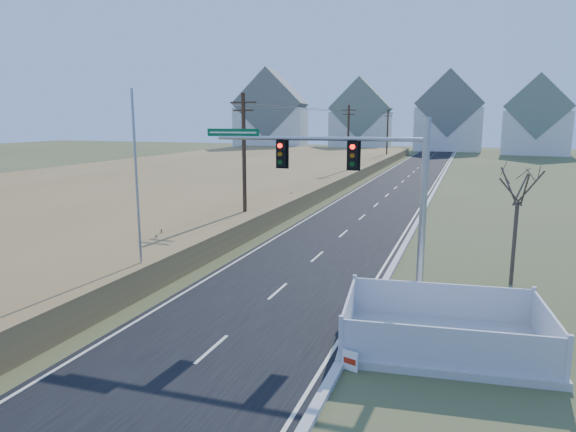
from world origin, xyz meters
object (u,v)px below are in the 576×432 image
Objects in this scene: flagpole at (138,214)px; bare_tree at (519,184)px; traffic_signal_mast at (374,192)px; fence_enclosure at (443,338)px; open_sign at (350,361)px.

flagpole reaches higher than bare_tree.
bare_tree is at bearing 36.44° from traffic_signal_mast.
fence_enclosure is 9.24m from bare_tree.
fence_enclosure is (3.01, -3.37, -4.25)m from traffic_signal_mast.
open_sign is 0.11× the size of bare_tree.
open_sign is at bearing -139.89° from fence_enclosure.
open_sign is 12.36m from bare_tree.
traffic_signal_mast is 1.33× the size of fence_enclosure.
bare_tree is at bearing 23.29° from flagpole.
traffic_signal_mast is at bearing 110.74° from open_sign.
fence_enclosure is at bearing -5.87° from flagpole.
flagpole is at bearing 167.27° from fence_enclosure.
bare_tree reaches higher than fence_enclosure.
open_sign is (-2.50, -2.68, 0.04)m from fence_enclosure.
traffic_signal_mast is 9.83m from flagpole.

